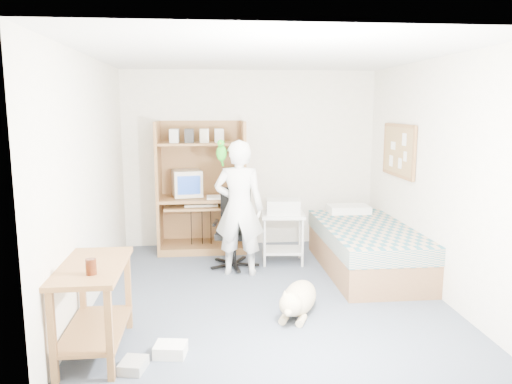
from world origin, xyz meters
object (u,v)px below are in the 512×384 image
computer_hutch (202,192)px  dog (298,299)px  office_chair (234,239)px  person (239,208)px  bed (366,248)px  printer_cart (283,230)px  side_desk (94,295)px

computer_hutch → dog: computer_hutch is taller
computer_hutch → office_chair: computer_hutch is taller
person → dog: size_ratio=1.79×
bed → office_chair: bearing=167.9°
bed → printer_cart: bed is taller
side_desk → person: person is taller
bed → dog: bed is taller
computer_hutch → dog: size_ratio=2.00×
bed → dog: bearing=-131.1°
side_desk → office_chair: 2.50m
computer_hutch → printer_cart: (1.04, -0.71, -0.39)m
office_chair → dog: size_ratio=1.08×
office_chair → person: (0.04, -0.30, 0.46)m
bed → office_chair: (-1.59, 0.34, 0.06)m
office_chair → computer_hutch: bearing=128.1°
printer_cart → bed: bearing=-17.8°
computer_hutch → printer_cart: computer_hutch is taller
person → printer_cart: person is taller
computer_hutch → office_chair: size_ratio=1.85×
computer_hutch → printer_cart: bearing=-34.3°
bed → side_desk: size_ratio=2.02×
dog → computer_hutch: bearing=135.1°
office_chair → printer_cart: bearing=17.5°
printer_cart → computer_hutch: bearing=151.3°
dog → printer_cart: bearing=109.9°
computer_hutch → bed: computer_hutch is taller
office_chair → person: 0.55m
side_desk → office_chair: (1.26, 2.16, -0.15)m
side_desk → dog: (1.78, 0.59, -0.34)m
office_chair → person: size_ratio=0.60×
bed → dog: (-1.07, -1.22, -0.13)m
printer_cart → dog: bearing=-88.0°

